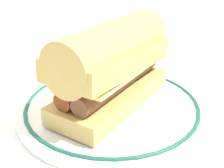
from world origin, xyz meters
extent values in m
plane|color=white|center=(0.00, 0.00, 0.00)|extent=(1.50, 1.50, 0.00)
cylinder|color=white|center=(-0.03, -0.01, 0.01)|extent=(0.28, 0.28, 0.01)
torus|color=#195947|center=(-0.03, -0.01, 0.01)|extent=(0.26, 0.26, 0.01)
cube|color=tan|center=(-0.03, -0.01, 0.03)|extent=(0.22, 0.16, 0.03)
cylinder|color=brown|center=(-0.02, -0.02, 0.05)|extent=(0.19, 0.09, 0.03)
cylinder|color=maroon|center=(-0.03, 0.01, 0.05)|extent=(0.19, 0.09, 0.03)
cube|color=#EAD67A|center=(-0.03, -0.01, 0.07)|extent=(0.19, 0.14, 0.01)
cube|color=tan|center=(-0.03, -0.01, 0.09)|extent=(0.23, 0.16, 0.05)
cylinder|color=tan|center=(-0.03, -0.01, 0.10)|extent=(0.22, 0.14, 0.07)
camera|label=1|loc=(-0.25, -0.32, 0.23)|focal=46.64mm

